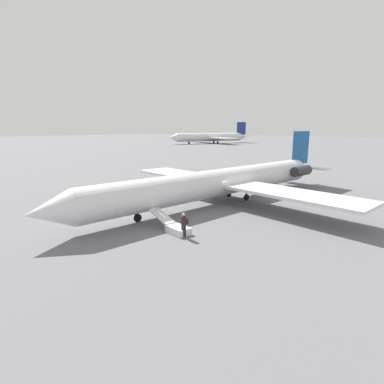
% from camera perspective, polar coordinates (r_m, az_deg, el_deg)
% --- Properties ---
extents(ground_plane, '(600.00, 600.00, 0.00)m').
position_cam_1_polar(ground_plane, '(30.63, 5.10, -2.07)').
color(ground_plane, slate).
extents(airplane_main, '(35.47, 27.63, 7.09)m').
position_cam_1_polar(airplane_main, '(30.95, 6.49, 2.05)').
color(airplane_main, silver).
rests_on(airplane_main, ground).
extents(airplane_far_right, '(44.11, 34.70, 10.91)m').
position_cam_1_polar(airplane_far_right, '(156.66, 3.69, 10.41)').
color(airplane_far_right, silver).
rests_on(airplane_far_right, ground).
extents(boarding_stairs, '(1.93, 4.14, 1.74)m').
position_cam_1_polar(boarding_stairs, '(22.01, -3.32, -6.66)').
color(boarding_stairs, silver).
rests_on(boarding_stairs, ground).
extents(passenger, '(0.40, 0.56, 1.74)m').
position_cam_1_polar(passenger, '(20.78, -1.55, -5.97)').
color(passenger, '#23232D').
rests_on(passenger, ground).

